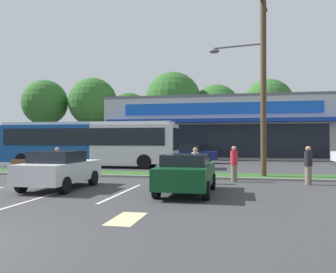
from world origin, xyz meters
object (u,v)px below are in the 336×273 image
at_px(car_1, 187,173).
at_px(utility_pole, 260,78).
at_px(city_bus, 88,143).
at_px(car_4, 43,152).
at_px(pedestrian_mid, 57,163).
at_px(car_2, 60,169).
at_px(pedestrian_by_pole, 234,164).
at_px(pedestrian_far, 195,165).
at_px(bus_stop_bench, 26,168).
at_px(car_5, 190,154).
at_px(pedestrian_near_bench, 308,165).

bearing_deg(car_1, utility_pole, -26.51).
xyz_separation_m(city_bus, car_4, (-6.91, 5.50, -0.96)).
bearing_deg(car_4, pedestrian_mid, 123.21).
bearing_deg(city_bus, car_2, -72.04).
distance_m(utility_pole, city_bus, 13.48).
xyz_separation_m(pedestrian_by_pole, pedestrian_far, (-1.72, -1.00, -0.03)).
relative_size(bus_stop_bench, car_5, 0.36).
bearing_deg(pedestrian_mid, pedestrian_near_bench, 11.92).
bearing_deg(bus_stop_bench, pedestrian_by_pole, -179.94).
height_order(car_2, pedestrian_near_bench, pedestrian_near_bench).
xyz_separation_m(pedestrian_near_bench, pedestrian_mid, (-11.87, -0.43, -0.05)).
height_order(bus_stop_bench, pedestrian_far, pedestrian_far).
bearing_deg(car_1, car_2, 87.10).
xyz_separation_m(car_5, pedestrian_by_pole, (3.89, -12.69, 0.07)).
xyz_separation_m(bus_stop_bench, pedestrian_near_bench, (14.17, -0.46, 0.35)).
distance_m(utility_pole, car_1, 7.97).
distance_m(car_1, pedestrian_near_bench, 6.09).
bearing_deg(car_4, city_bus, 141.48).
bearing_deg(city_bus, car_1, -52.10).
relative_size(car_2, pedestrian_near_bench, 2.41).
bearing_deg(bus_stop_bench, pedestrian_near_bench, 178.15).
xyz_separation_m(car_2, car_4, (-10.60, 16.50, 0.01)).
height_order(city_bus, car_5, city_bus).
distance_m(city_bus, car_5, 8.74).
bearing_deg(pedestrian_far, pedestrian_by_pole, -57.05).
height_order(utility_pole, car_2, utility_pole).
bearing_deg(car_5, city_bus, -140.55).
xyz_separation_m(car_1, pedestrian_mid, (-6.98, 3.20, 0.04)).
xyz_separation_m(utility_pole, car_2, (-8.23, -5.68, -4.38)).
relative_size(pedestrian_near_bench, pedestrian_mid, 1.06).
distance_m(city_bus, car_2, 11.64).
relative_size(utility_pole, car_5, 2.17).
relative_size(bus_stop_bench, car_4, 0.38).
bearing_deg(car_4, utility_pole, 150.11).
relative_size(utility_pole, car_1, 2.31).
bearing_deg(car_4, pedestrian_near_bench, 147.65).
bearing_deg(car_2, pedestrian_mid, 30.28).
xyz_separation_m(city_bus, car_5, (6.70, 5.52, -0.99)).
xyz_separation_m(bus_stop_bench, pedestrian_far, (9.21, -0.99, 0.32)).
relative_size(utility_pole, pedestrian_mid, 5.98).
xyz_separation_m(utility_pole, pedestrian_far, (-3.03, -2.86, -4.35)).
bearing_deg(pedestrian_by_pole, pedestrian_near_bench, 153.62).
relative_size(car_2, car_5, 0.92).
bearing_deg(pedestrian_far, car_5, 11.66).
xyz_separation_m(car_4, pedestrian_near_bench, (20.75, -13.14, 0.05)).
relative_size(car_1, car_4, 0.99).
height_order(utility_pole, pedestrian_near_bench, utility_pole).
distance_m(pedestrian_by_pole, pedestrian_far, 1.99).
bearing_deg(utility_pole, bus_stop_bench, -171.35).
relative_size(bus_stop_bench, car_1, 0.38).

